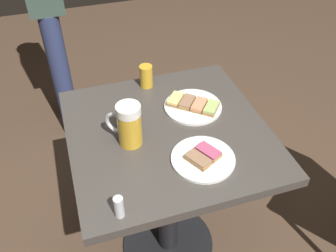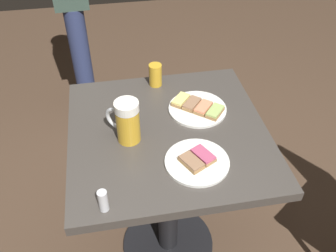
{
  "view_description": "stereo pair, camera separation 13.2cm",
  "coord_description": "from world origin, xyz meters",
  "px_view_note": "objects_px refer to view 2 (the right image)",
  "views": [
    {
      "loc": [
        -0.3,
        -0.95,
        1.64
      ],
      "look_at": [
        0.0,
        0.0,
        0.77
      ],
      "focal_mm": 39.38,
      "sensor_mm": 36.0,
      "label": 1
    },
    {
      "loc": [
        -0.18,
        -0.98,
        1.64
      ],
      "look_at": [
        0.0,
        0.0,
        0.77
      ],
      "focal_mm": 39.38,
      "sensor_mm": 36.0,
      "label": 2
    }
  ],
  "objects_px": {
    "beer_mug": "(127,121)",
    "plate_near": "(197,108)",
    "beer_glass_small": "(156,75)",
    "plate_far": "(197,161)",
    "salt_shaker": "(103,201)"
  },
  "relations": [
    {
      "from": "beer_mug",
      "to": "plate_near",
      "type": "bearing_deg",
      "value": 22.31
    },
    {
      "from": "beer_glass_small",
      "to": "plate_far",
      "type": "bearing_deg",
      "value": -82.52
    },
    {
      "from": "plate_near",
      "to": "plate_far",
      "type": "distance_m",
      "value": 0.28
    },
    {
      "from": "plate_far",
      "to": "beer_glass_small",
      "type": "distance_m",
      "value": 0.48
    },
    {
      "from": "plate_far",
      "to": "beer_mug",
      "type": "distance_m",
      "value": 0.27
    },
    {
      "from": "plate_far",
      "to": "plate_near",
      "type": "bearing_deg",
      "value": 76.1
    },
    {
      "from": "beer_mug",
      "to": "salt_shaker",
      "type": "distance_m",
      "value": 0.31
    },
    {
      "from": "beer_mug",
      "to": "beer_glass_small",
      "type": "xyz_separation_m",
      "value": [
        0.15,
        0.31,
        -0.03
      ]
    },
    {
      "from": "salt_shaker",
      "to": "beer_glass_small",
      "type": "bearing_deg",
      "value": 67.71
    },
    {
      "from": "plate_far",
      "to": "beer_mug",
      "type": "xyz_separation_m",
      "value": [
        -0.21,
        0.16,
        0.07
      ]
    },
    {
      "from": "plate_near",
      "to": "beer_glass_small",
      "type": "distance_m",
      "value": 0.24
    },
    {
      "from": "plate_far",
      "to": "salt_shaker",
      "type": "xyz_separation_m",
      "value": [
        -0.31,
        -0.13,
        0.03
      ]
    },
    {
      "from": "plate_near",
      "to": "salt_shaker",
      "type": "relative_size",
      "value": 2.97
    },
    {
      "from": "plate_near",
      "to": "plate_far",
      "type": "bearing_deg",
      "value": -103.9
    },
    {
      "from": "plate_near",
      "to": "beer_glass_small",
      "type": "relative_size",
      "value": 2.35
    }
  ]
}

